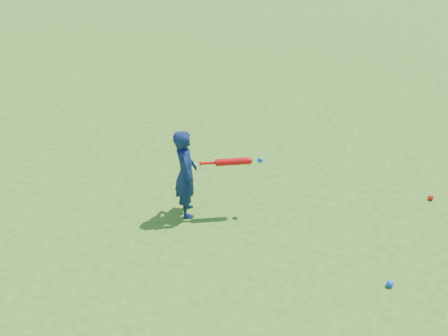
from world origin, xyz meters
name	(u,v)px	position (x,y,z in m)	size (l,w,h in m)	color
ground	(239,196)	(0.00, 0.00, 0.00)	(80.00, 80.00, 0.00)	#39711B
child	(186,174)	(-0.59, -0.55, 0.62)	(0.45, 0.30, 1.24)	#0F1E49
ground_ball_red	(431,198)	(2.65, 0.59, 0.04)	(0.08, 0.08, 0.08)	red
ground_ball_blue	(390,284)	(2.04, -1.31, 0.04)	(0.08, 0.08, 0.08)	blue
bat_swing	(235,162)	(0.03, -0.37, 0.79)	(0.78, 0.34, 0.09)	red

